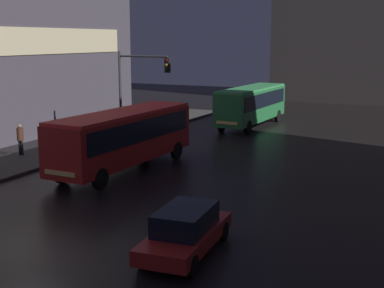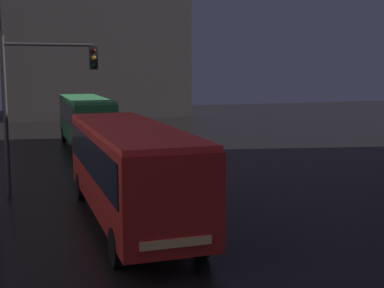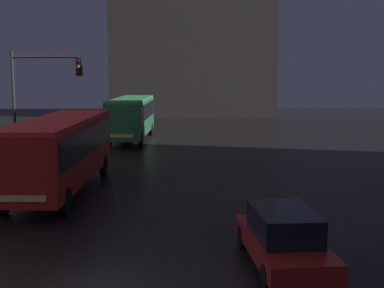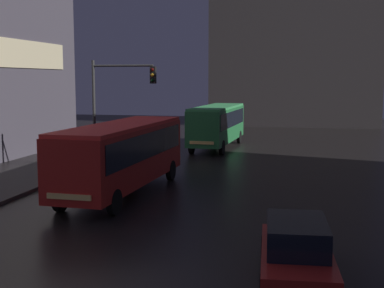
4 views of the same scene
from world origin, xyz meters
The scene contains 8 objects.
ground_plane centered at (0.00, 0.00, 0.00)m, with size 120.00×120.00×0.00m, color black.
sidewalk_left centered at (-9.00, 10.00, 0.07)m, with size 4.00×48.00×0.15m.
building_far_backdrop centered at (3.32, 51.54, 10.02)m, with size 18.07×12.00×20.05m.
bus_near centered at (-2.92, 10.73, 1.93)m, with size 2.85×10.22×3.13m.
bus_far centered at (-1.51, 27.23, 1.92)m, with size 2.74×9.68×3.12m.
car_taxi centered at (4.89, 1.98, 0.77)m, with size 2.10×4.58×1.52m.
pedestrian_near centered at (-10.06, 10.76, 1.24)m, with size 0.50×0.50×1.82m.
traffic_light_main centered at (-5.14, 15.88, 4.16)m, with size 3.61×0.35×6.09m.
Camera 1 is at (12.01, -12.72, 6.82)m, focal length 50.00 mm.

